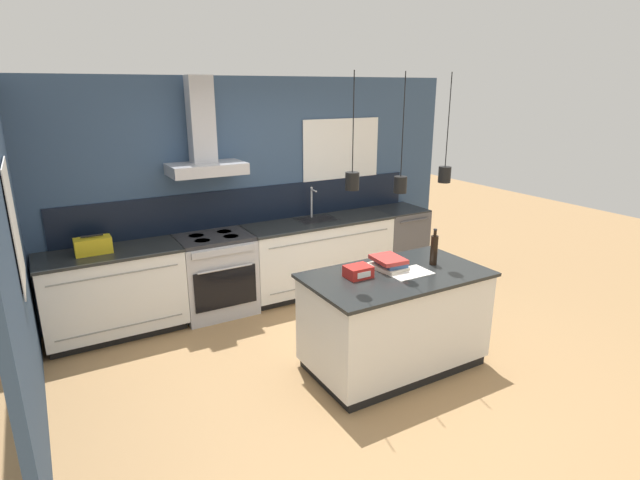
% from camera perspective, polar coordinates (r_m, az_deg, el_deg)
% --- Properties ---
extents(ground_plane, '(16.00, 16.00, 0.00)m').
position_cam_1_polar(ground_plane, '(4.79, 2.32, -14.06)').
color(ground_plane, '#A87F51').
rests_on(ground_plane, ground).
extents(wall_back, '(5.60, 2.34, 2.60)m').
position_cam_1_polar(wall_back, '(5.98, -8.04, 6.09)').
color(wall_back, '#354C6B').
rests_on(wall_back, ground_plane).
extents(wall_left, '(0.08, 3.80, 2.60)m').
position_cam_1_polar(wall_left, '(4.32, -31.60, -1.28)').
color(wall_left, '#354C6B').
rests_on(wall_left, ground_plane).
extents(counter_run_left, '(1.38, 0.64, 0.91)m').
position_cam_1_polar(counter_run_left, '(5.56, -22.49, -5.58)').
color(counter_run_left, black).
rests_on(counter_run_left, ground_plane).
extents(counter_run_sink, '(1.89, 0.64, 1.30)m').
position_cam_1_polar(counter_run_sink, '(6.27, -0.16, -1.69)').
color(counter_run_sink, black).
rests_on(counter_run_sink, ground_plane).
extents(oven_range, '(0.80, 0.66, 0.91)m').
position_cam_1_polar(oven_range, '(5.76, -11.78, -3.88)').
color(oven_range, '#B5B5BA').
rests_on(oven_range, ground_plane).
extents(dishwasher, '(0.62, 0.65, 0.91)m').
position_cam_1_polar(dishwasher, '(6.94, 8.83, -0.07)').
color(dishwasher, '#4C4C51').
rests_on(dishwasher, ground_plane).
extents(kitchen_island, '(1.61, 0.92, 0.91)m').
position_cam_1_polar(kitchen_island, '(4.62, 8.49, -9.02)').
color(kitchen_island, black).
rests_on(kitchen_island, ground_plane).
extents(bottle_on_island, '(0.07, 0.07, 0.34)m').
position_cam_1_polar(bottle_on_island, '(4.68, 12.90, -1.06)').
color(bottle_on_island, black).
rests_on(bottle_on_island, kitchen_island).
extents(book_stack, '(0.29, 0.36, 0.11)m').
position_cam_1_polar(book_stack, '(4.53, 7.87, -2.63)').
color(book_stack, beige).
rests_on(book_stack, kitchen_island).
extents(red_supply_box, '(0.22, 0.18, 0.10)m').
position_cam_1_polar(red_supply_box, '(4.31, 4.39, -3.62)').
color(red_supply_box, red).
rests_on(red_supply_box, kitchen_island).
extents(paper_pile, '(0.39, 0.26, 0.01)m').
position_cam_1_polar(paper_pile, '(4.47, 10.14, -3.71)').
color(paper_pile, silver).
rests_on(paper_pile, kitchen_island).
extents(yellow_toolbox, '(0.34, 0.18, 0.19)m').
position_cam_1_polar(yellow_toolbox, '(5.37, -24.51, -0.58)').
color(yellow_toolbox, gold).
rests_on(yellow_toolbox, counter_run_left).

